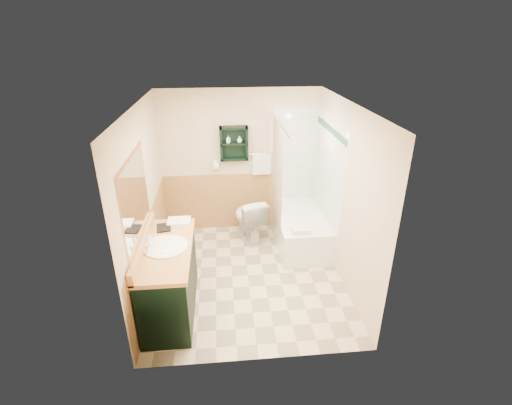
# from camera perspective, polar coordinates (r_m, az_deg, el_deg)

# --- Properties ---
(floor) EXTENTS (3.00, 3.00, 0.00)m
(floor) POSITION_cam_1_polar(r_m,az_deg,el_deg) (5.41, -1.27, -11.14)
(floor) COLOR beige
(floor) RESTS_ON ground
(back_wall) EXTENTS (2.60, 0.04, 2.40)m
(back_wall) POSITION_cam_1_polar(r_m,az_deg,el_deg) (6.22, -2.45, 6.27)
(back_wall) COLOR beige
(back_wall) RESTS_ON ground
(left_wall) EXTENTS (0.04, 3.00, 2.40)m
(left_wall) POSITION_cam_1_polar(r_m,az_deg,el_deg) (4.90, -16.98, -0.12)
(left_wall) COLOR beige
(left_wall) RESTS_ON ground
(right_wall) EXTENTS (0.04, 3.00, 2.40)m
(right_wall) POSITION_cam_1_polar(r_m,az_deg,el_deg) (5.06, 13.67, 1.10)
(right_wall) COLOR beige
(right_wall) RESTS_ON ground
(ceiling) EXTENTS (2.60, 3.00, 0.04)m
(ceiling) POSITION_cam_1_polar(r_m,az_deg,el_deg) (4.44, -1.57, 15.01)
(ceiling) COLOR white
(ceiling) RESTS_ON back_wall
(wainscot_left) EXTENTS (2.98, 2.98, 1.00)m
(wainscot_left) POSITION_cam_1_polar(r_m,az_deg,el_deg) (5.22, -15.65, -7.09)
(wainscot_left) COLOR tan
(wainscot_left) RESTS_ON left_wall
(wainscot_back) EXTENTS (2.58, 2.58, 1.00)m
(wainscot_back) POSITION_cam_1_polar(r_m,az_deg,el_deg) (6.44, -2.32, 0.26)
(wainscot_back) COLOR tan
(wainscot_back) RESTS_ON back_wall
(mirror_frame) EXTENTS (1.30, 1.30, 1.00)m
(mirror_frame) POSITION_cam_1_polar(r_m,az_deg,el_deg) (4.28, -18.08, 0.45)
(mirror_frame) COLOR #965631
(mirror_frame) RESTS_ON left_wall
(mirror_glass) EXTENTS (1.20, 1.20, 0.90)m
(mirror_glass) POSITION_cam_1_polar(r_m,az_deg,el_deg) (4.28, -18.01, 0.46)
(mirror_glass) COLOR white
(mirror_glass) RESTS_ON left_wall
(tile_right) EXTENTS (1.50, 1.50, 2.10)m
(tile_right) POSITION_cam_1_polar(r_m,az_deg,el_deg) (5.77, 10.85, 2.71)
(tile_right) COLOR white
(tile_right) RESTS_ON right_wall
(tile_back) EXTENTS (0.95, 0.95, 2.10)m
(tile_back) POSITION_cam_1_polar(r_m,az_deg,el_deg) (6.36, 6.89, 5.10)
(tile_back) COLOR white
(tile_back) RESTS_ON back_wall
(tile_accent) EXTENTS (1.50, 1.50, 0.10)m
(tile_accent) POSITION_cam_1_polar(r_m,az_deg,el_deg) (5.51, 11.46, 10.93)
(tile_accent) COLOR #124028
(tile_accent) RESTS_ON right_wall
(wall_shelf) EXTENTS (0.45, 0.15, 0.55)m
(wall_shelf) POSITION_cam_1_polar(r_m,az_deg,el_deg) (6.00, -3.41, 9.05)
(wall_shelf) COLOR black
(wall_shelf) RESTS_ON back_wall
(hair_dryer) EXTENTS (0.10, 0.24, 0.18)m
(hair_dryer) POSITION_cam_1_polar(r_m,az_deg,el_deg) (6.13, -6.16, 5.86)
(hair_dryer) COLOR white
(hair_dryer) RESTS_ON back_wall
(towel_bar) EXTENTS (0.40, 0.06, 0.40)m
(towel_bar) POSITION_cam_1_polar(r_m,az_deg,el_deg) (6.13, 0.85, 7.50)
(towel_bar) COLOR white
(towel_bar) RESTS_ON back_wall
(curtain_rod) EXTENTS (0.03, 1.60, 0.03)m
(curtain_rod) POSITION_cam_1_polar(r_m,az_deg,el_deg) (5.32, 3.72, 11.99)
(curtain_rod) COLOR silver
(curtain_rod) RESTS_ON back_wall
(shower_curtain) EXTENTS (1.05, 1.05, 1.70)m
(shower_curtain) POSITION_cam_1_polar(r_m,az_deg,el_deg) (5.73, 3.22, 4.07)
(shower_curtain) COLOR #BDB28F
(shower_curtain) RESTS_ON curtain_rod
(vanity) EXTENTS (0.59, 1.42, 0.90)m
(vanity) POSITION_cam_1_polar(r_m,az_deg,el_deg) (4.71, -13.15, -11.35)
(vanity) COLOR black
(vanity) RESTS_ON ground
(bathtub) EXTENTS (0.79, 1.50, 0.53)m
(bathtub) POSITION_cam_1_polar(r_m,az_deg,el_deg) (6.09, 6.82, -3.93)
(bathtub) COLOR white
(bathtub) RESTS_ON ground
(toilet) EXTENTS (0.62, 0.84, 0.74)m
(toilet) POSITION_cam_1_polar(r_m,az_deg,el_deg) (6.11, -1.13, -2.54)
(toilet) COLOR white
(toilet) RESTS_ON ground
(counter_towel) EXTENTS (0.29, 0.23, 0.04)m
(counter_towel) POSITION_cam_1_polar(r_m,az_deg,el_deg) (4.96, -11.75, -2.85)
(counter_towel) COLOR white
(counter_towel) RESTS_ON vanity
(vanity_book) EXTENTS (0.17, 0.05, 0.23)m
(vanity_book) POSITION_cam_1_polar(r_m,az_deg,el_deg) (4.82, -15.15, -2.79)
(vanity_book) COLOR black
(vanity_book) RESTS_ON vanity
(tub_towel) EXTENTS (0.26, 0.22, 0.07)m
(tub_towel) POSITION_cam_1_polar(r_m,az_deg,el_deg) (5.44, 6.79, -4.13)
(tub_towel) COLOR white
(tub_towel) RESTS_ON bathtub
(soap_bottle_a) EXTENTS (0.08, 0.13, 0.05)m
(soap_bottle_a) POSITION_cam_1_polar(r_m,az_deg,el_deg) (5.98, -4.26, 9.40)
(soap_bottle_a) COLOR white
(soap_bottle_a) RESTS_ON wall_shelf
(soap_bottle_b) EXTENTS (0.09, 0.11, 0.08)m
(soap_bottle_b) POSITION_cam_1_polar(r_m,az_deg,el_deg) (5.99, -2.55, 9.58)
(soap_bottle_b) COLOR white
(soap_bottle_b) RESTS_ON wall_shelf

